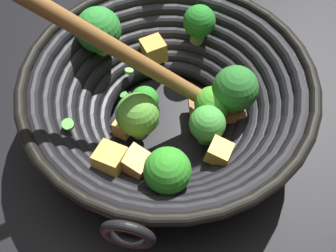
% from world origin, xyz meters
% --- Properties ---
extents(ground_plane, '(4.00, 4.00, 0.00)m').
position_xyz_m(ground_plane, '(0.00, 0.00, 0.00)').
color(ground_plane, black).
extents(wok, '(0.36, 0.36, 0.27)m').
position_xyz_m(wok, '(-0.00, 0.00, 0.06)').
color(wok, black).
rests_on(wok, ground).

